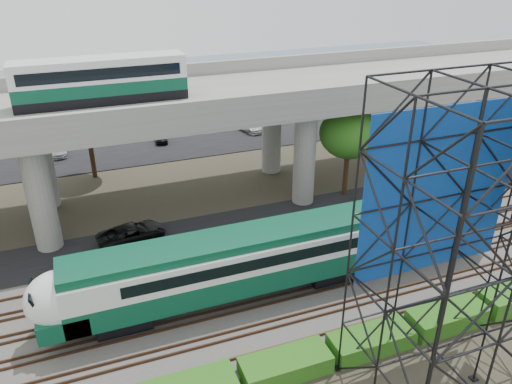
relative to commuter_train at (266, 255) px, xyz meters
name	(u,v)px	position (x,y,z in m)	size (l,w,h in m)	color
ground	(239,324)	(-2.44, -2.00, -2.88)	(140.00, 140.00, 0.00)	#474233
ballast_bed	(228,302)	(-2.44, 0.00, -2.78)	(90.00, 12.00, 0.20)	slate
service_road	(193,234)	(-2.44, 8.50, -2.84)	(90.00, 5.00, 0.08)	black
parking_lot	(142,135)	(-2.44, 32.00, -2.84)	(90.00, 18.00, 0.08)	black
harbor_water	(119,89)	(-2.44, 54.00, -2.87)	(140.00, 40.00, 0.03)	#496678
rail_tracks	(228,299)	(-2.44, 0.00, -2.60)	(90.00, 9.52, 0.16)	#472D1E
commuter_train	(266,255)	(0.00, 0.00, 0.00)	(29.30, 3.06, 4.30)	black
overpass	(165,109)	(-2.79, 14.00, 5.33)	(80.00, 12.00, 12.40)	#9E9B93
scaffold_tower	(479,260)	(5.71, -9.98, 4.59)	(9.36, 6.36, 15.00)	black
hedge_strip	(286,365)	(-1.44, -6.30, -2.32)	(34.60, 1.80, 1.20)	#286016
trees	(111,148)	(-7.11, 14.17, 2.69)	(40.94, 16.94, 7.69)	#382314
suv	(132,233)	(-6.84, 9.02, -2.12)	(2.27, 4.92, 1.37)	black
parked_cars	(155,129)	(-1.01, 31.60, -2.21)	(35.78, 9.49, 1.30)	silver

